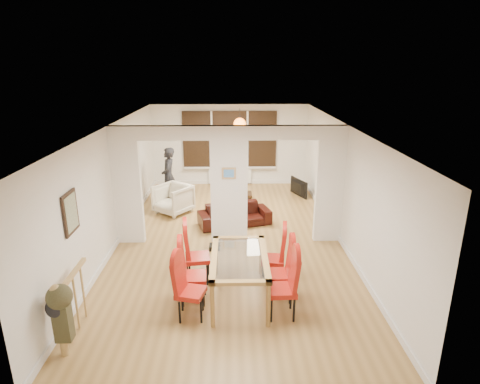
{
  "coord_description": "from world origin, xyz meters",
  "views": [
    {
      "loc": [
        0.07,
        -8.32,
        3.83
      ],
      "look_at": [
        0.25,
        0.6,
        0.96
      ],
      "focal_mm": 30.0,
      "sensor_mm": 36.0,
      "label": 1
    }
  ],
  "objects_px": {
    "dining_chair_lc": "(198,254)",
    "bowl": "(229,193)",
    "dining_chair_la": "(191,288)",
    "sofa": "(235,215)",
    "armchair": "(173,199)",
    "dining_chair_ra": "(282,285)",
    "coffee_table": "(235,197)",
    "dining_table": "(239,277)",
    "dining_chair_lb": "(193,273)",
    "bottle": "(231,188)",
    "television": "(296,188)",
    "dining_chair_rc": "(273,256)",
    "person": "(169,176)",
    "dining_chair_rb": "(279,271)"
  },
  "relations": [
    {
      "from": "sofa",
      "to": "person",
      "type": "distance_m",
      "value": 2.51
    },
    {
      "from": "dining_chair_rb",
      "to": "coffee_table",
      "type": "height_order",
      "value": "dining_chair_rb"
    },
    {
      "from": "dining_chair_la",
      "to": "dining_chair_rc",
      "type": "distance_m",
      "value": 1.75
    },
    {
      "from": "sofa",
      "to": "dining_chair_lb",
      "type": "bearing_deg",
      "value": -118.39
    },
    {
      "from": "dining_chair_ra",
      "to": "coffee_table",
      "type": "distance_m",
      "value": 5.66
    },
    {
      "from": "dining_chair_lc",
      "to": "dining_chair_rb",
      "type": "distance_m",
      "value": 1.55
    },
    {
      "from": "dining_chair_lb",
      "to": "bowl",
      "type": "bearing_deg",
      "value": 81.14
    },
    {
      "from": "television",
      "to": "coffee_table",
      "type": "distance_m",
      "value": 1.9
    },
    {
      "from": "dining_chair_lb",
      "to": "dining_chair_lc",
      "type": "height_order",
      "value": "dining_chair_lc"
    },
    {
      "from": "dining_chair_lc",
      "to": "person",
      "type": "relative_size",
      "value": 0.67
    },
    {
      "from": "dining_table",
      "to": "bowl",
      "type": "height_order",
      "value": "dining_table"
    },
    {
      "from": "bottle",
      "to": "dining_chair_la",
      "type": "bearing_deg",
      "value": -96.29
    },
    {
      "from": "dining_chair_rc",
      "to": "bowl",
      "type": "relative_size",
      "value": 4.36
    },
    {
      "from": "dining_table",
      "to": "dining_chair_ra",
      "type": "bearing_deg",
      "value": -38.01
    },
    {
      "from": "dining_chair_ra",
      "to": "dining_chair_la",
      "type": "bearing_deg",
      "value": 178.92
    },
    {
      "from": "dining_table",
      "to": "dining_chair_ra",
      "type": "relative_size",
      "value": 1.55
    },
    {
      "from": "dining_chair_rc",
      "to": "bottle",
      "type": "relative_size",
      "value": 3.8
    },
    {
      "from": "sofa",
      "to": "bowl",
      "type": "xyz_separation_m",
      "value": [
        -0.16,
        1.72,
        -0.0
      ]
    },
    {
      "from": "dining_table",
      "to": "sofa",
      "type": "distance_m",
      "value": 3.28
    },
    {
      "from": "person",
      "to": "dining_chair_ra",
      "type": "bearing_deg",
      "value": 21.76
    },
    {
      "from": "dining_chair_rc",
      "to": "coffee_table",
      "type": "xyz_separation_m",
      "value": [
        -0.65,
        4.55,
        -0.4
      ]
    },
    {
      "from": "dining_table",
      "to": "armchair",
      "type": "height_order",
      "value": "dining_table"
    },
    {
      "from": "dining_chair_la",
      "to": "sofa",
      "type": "xyz_separation_m",
      "value": [
        0.71,
        3.8,
        -0.26
      ]
    },
    {
      "from": "dining_chair_la",
      "to": "television",
      "type": "bearing_deg",
      "value": 81.63
    },
    {
      "from": "dining_chair_ra",
      "to": "bottle",
      "type": "relative_size",
      "value": 4.0
    },
    {
      "from": "dining_table",
      "to": "sofa",
      "type": "xyz_separation_m",
      "value": [
        -0.06,
        3.28,
        -0.14
      ]
    },
    {
      "from": "sofa",
      "to": "dining_table",
      "type": "bearing_deg",
      "value": -105.49
    },
    {
      "from": "sofa",
      "to": "armchair",
      "type": "xyz_separation_m",
      "value": [
        -1.63,
        0.85,
        0.13
      ]
    },
    {
      "from": "person",
      "to": "coffee_table",
      "type": "bearing_deg",
      "value": 92.64
    },
    {
      "from": "dining_chair_rb",
      "to": "armchair",
      "type": "relative_size",
      "value": 1.23
    },
    {
      "from": "armchair",
      "to": "television",
      "type": "relative_size",
      "value": 0.96
    },
    {
      "from": "television",
      "to": "coffee_table",
      "type": "height_order",
      "value": "television"
    },
    {
      "from": "dining_table",
      "to": "bottle",
      "type": "distance_m",
      "value": 5.18
    },
    {
      "from": "armchair",
      "to": "coffee_table",
      "type": "bearing_deg",
      "value": 67.33
    },
    {
      "from": "dining_chair_ra",
      "to": "bottle",
      "type": "xyz_separation_m",
      "value": [
        -0.79,
        5.68,
        -0.18
      ]
    },
    {
      "from": "dining_table",
      "to": "dining_chair_la",
      "type": "bearing_deg",
      "value": -145.78
    },
    {
      "from": "dining_chair_ra",
      "to": "sofa",
      "type": "bearing_deg",
      "value": 99.12
    },
    {
      "from": "dining_chair_lc",
      "to": "television",
      "type": "bearing_deg",
      "value": 54.3
    },
    {
      "from": "dining_chair_ra",
      "to": "bowl",
      "type": "relative_size",
      "value": 4.59
    },
    {
      "from": "dining_chair_la",
      "to": "dining_chair_rc",
      "type": "height_order",
      "value": "dining_chair_la"
    },
    {
      "from": "dining_chair_lc",
      "to": "person",
      "type": "xyz_separation_m",
      "value": [
        -1.14,
        4.29,
        0.27
      ]
    },
    {
      "from": "bowl",
      "to": "dining_chair_ra",
      "type": "bearing_deg",
      "value": -81.07
    },
    {
      "from": "sofa",
      "to": "armchair",
      "type": "relative_size",
      "value": 2.07
    },
    {
      "from": "dining_chair_la",
      "to": "dining_chair_lc",
      "type": "xyz_separation_m",
      "value": [
        0.02,
        1.12,
        0.03
      ]
    },
    {
      "from": "dining_chair_ra",
      "to": "television",
      "type": "xyz_separation_m",
      "value": [
        1.17,
        6.02,
        -0.28
      ]
    },
    {
      "from": "dining_chair_ra",
      "to": "bottle",
      "type": "distance_m",
      "value": 5.74
    },
    {
      "from": "dining_table",
      "to": "dining_chair_lb",
      "type": "height_order",
      "value": "dining_chair_lb"
    },
    {
      "from": "coffee_table",
      "to": "armchair",
      "type": "bearing_deg",
      "value": -149.81
    },
    {
      "from": "dining_chair_lc",
      "to": "bowl",
      "type": "height_order",
      "value": "dining_chair_lc"
    },
    {
      "from": "dining_chair_lb",
      "to": "coffee_table",
      "type": "xyz_separation_m",
      "value": [
        0.74,
        5.17,
        -0.41
      ]
    }
  ]
}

